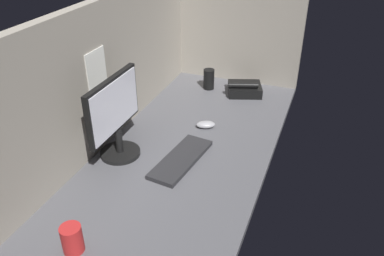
# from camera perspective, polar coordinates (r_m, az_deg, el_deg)

# --- Properties ---
(ground_plane) EXTENTS (1.80, 0.80, 0.03)m
(ground_plane) POSITION_cam_1_polar(r_m,az_deg,el_deg) (1.83, -1.38, -3.34)
(ground_plane) COLOR #515156
(cubicle_wall_back) EXTENTS (1.80, 0.06, 0.65)m
(cubicle_wall_back) POSITION_cam_1_polar(r_m,az_deg,el_deg) (1.83, -12.58, 7.92)
(cubicle_wall_back) COLOR gray
(cubicle_wall_back) RESTS_ON ground_plane
(cubicle_wall_side) EXTENTS (0.05, 0.80, 0.65)m
(cubicle_wall_side) POSITION_cam_1_polar(r_m,az_deg,el_deg) (2.45, 6.41, 14.17)
(cubicle_wall_side) COLOR gray
(cubicle_wall_side) RESTS_ON ground_plane
(monitor) EXTENTS (0.38, 0.18, 0.37)m
(monitor) POSITION_cam_1_polar(r_m,az_deg,el_deg) (1.71, -11.16, 1.85)
(monitor) COLOR black
(monitor) RESTS_ON ground_plane
(keyboard) EXTENTS (0.38, 0.18, 0.02)m
(keyboard) POSITION_cam_1_polar(r_m,az_deg,el_deg) (1.73, -1.60, -4.55)
(keyboard) COLOR #262628
(keyboard) RESTS_ON ground_plane
(mouse) EXTENTS (0.09, 0.11, 0.03)m
(mouse) POSITION_cam_1_polar(r_m,az_deg,el_deg) (1.97, 2.01, 0.50)
(mouse) COLOR #99999E
(mouse) RESTS_ON ground_plane
(mug_red_plastic) EXTENTS (0.07, 0.07, 0.10)m
(mug_red_plastic) POSITION_cam_1_polar(r_m,az_deg,el_deg) (1.37, -17.07, -15.19)
(mug_red_plastic) COLOR red
(mug_red_plastic) RESTS_ON ground_plane
(mug_black_travel) EXTENTS (0.07, 0.07, 0.12)m
(mug_black_travel) POSITION_cam_1_polar(r_m,az_deg,el_deg) (2.38, 2.47, 7.13)
(mug_black_travel) COLOR black
(mug_black_travel) RESTS_ON ground_plane
(desk_phone) EXTENTS (0.22, 0.24, 0.09)m
(desk_phone) POSITION_cam_1_polar(r_m,az_deg,el_deg) (2.34, 7.66, 5.68)
(desk_phone) COLOR black
(desk_phone) RESTS_ON ground_plane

